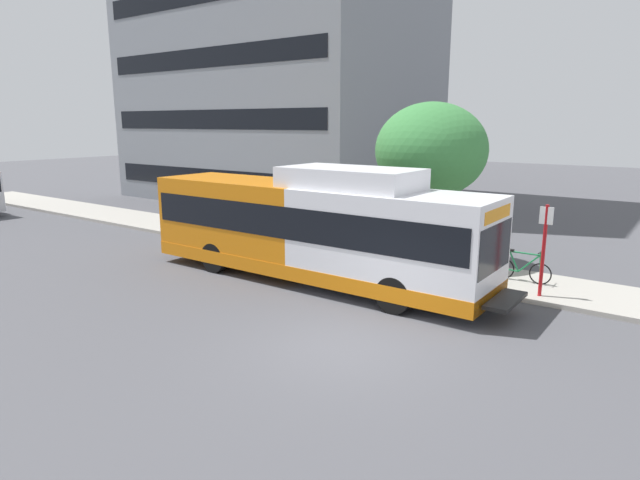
{
  "coord_description": "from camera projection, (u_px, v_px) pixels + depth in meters",
  "views": [
    {
      "loc": [
        -9.4,
        -6.22,
        4.92
      ],
      "look_at": [
        2.88,
        2.72,
        1.6
      ],
      "focal_mm": 30.13,
      "sensor_mm": 36.0,
      "label": 1
    }
  ],
  "objects": [
    {
      "name": "sidewalk_curb",
      "position": [
        314.0,
        249.0,
        21.02
      ],
      "size": [
        3.0,
        56.0,
        0.14
      ],
      "primitive_type": "cube",
      "color": "#A8A399",
      "rests_on": "ground"
    },
    {
      "name": "bicycle_parked",
      "position": [
        522.0,
        268.0,
        16.45
      ],
      "size": [
        0.52,
        1.76,
        1.02
      ],
      "color": "black",
      "rests_on": "sidewalk_curb"
    },
    {
      "name": "street_tree_near_stop",
      "position": [
        431.0,
        151.0,
        18.53
      ],
      "size": [
        3.85,
        3.85,
        5.49
      ],
      "color": "#4C3823",
      "rests_on": "sidewalk_curb"
    },
    {
      "name": "ground_plane",
      "position": [
        128.0,
        285.0,
        16.65
      ],
      "size": [
        120.0,
        120.0,
        0.0
      ],
      "primitive_type": "plane",
      "color": "#4C4C51"
    },
    {
      "name": "bus_stop_sign_pole",
      "position": [
        544.0,
        244.0,
        14.85
      ],
      "size": [
        0.1,
        0.36,
        2.6
      ],
      "color": "red",
      "rests_on": "sidewalk_curb"
    },
    {
      "name": "transit_bus",
      "position": [
        313.0,
        228.0,
        16.74
      ],
      "size": [
        2.58,
        12.25,
        3.65
      ],
      "color": "white",
      "rests_on": "ground"
    }
  ]
}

